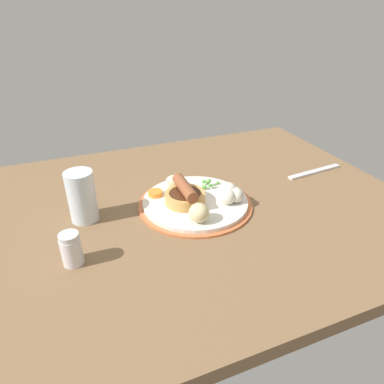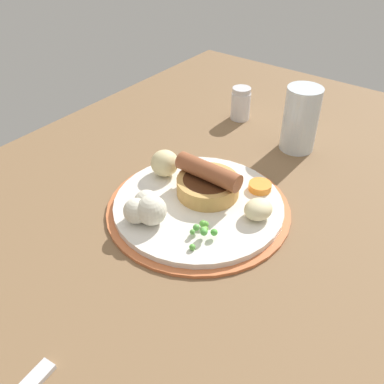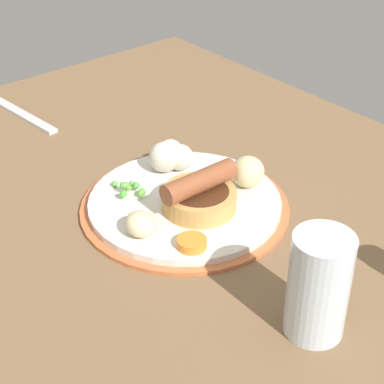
{
  "view_description": "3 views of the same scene",
  "coord_description": "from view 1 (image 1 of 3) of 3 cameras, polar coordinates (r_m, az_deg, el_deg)",
  "views": [
    {
      "loc": [
        -22.75,
        -64.44,
        45.36
      ],
      "look_at": [
        3.49,
        0.57,
        5.9
      ],
      "focal_mm": 32.0,
      "sensor_mm": 36.0,
      "label": 1
    },
    {
      "loc": [
        43.36,
        27.76,
        42.83
      ],
      "look_at": [
        5.09,
        -0.89,
        6.94
      ],
      "focal_mm": 40.0,
      "sensor_mm": 36.0,
      "label": 2
    },
    {
      "loc": [
        -48.84,
        42.2,
        49.87
      ],
      "look_at": [
        2.63,
        -0.93,
        6.02
      ],
      "focal_mm": 60.0,
      "sensor_mm": 36.0,
      "label": 3
    }
  ],
  "objects": [
    {
      "name": "dining_table",
      "position": [
        0.81,
        -2.13,
        -3.34
      ],
      "size": [
        110.0,
        80.0,
        3.0
      ],
      "primitive_type": "cube",
      "color": "brown",
      "rests_on": "ground"
    },
    {
      "name": "drinking_glass",
      "position": [
        0.77,
        -17.89,
        -0.7
      ],
      "size": [
        6.06,
        6.06,
        11.44
      ],
      "primitive_type": "cylinder",
      "color": "silver",
      "rests_on": "dining_table"
    },
    {
      "name": "sausage_pudding",
      "position": [
        0.78,
        -1.17,
        -0.5
      ],
      "size": [
        9.26,
        10.29,
        5.23
      ],
      "rotation": [
        0.0,
        0.0,
        1.55
      ],
      "color": "tan",
      "rests_on": "dinner_plate"
    },
    {
      "name": "cauliflower_floret",
      "position": [
        0.79,
        6.4,
        -0.29
      ],
      "size": [
        5.71,
        5.75,
        4.18
      ],
      "color": "beige",
      "rests_on": "dinner_plate"
    },
    {
      "name": "dinner_plate",
      "position": [
        0.81,
        0.54,
        -1.81
      ],
      "size": [
        26.84,
        26.84,
        1.4
      ],
      "color": "#CC6B3D",
      "rests_on": "dining_table"
    },
    {
      "name": "salt_shaker",
      "position": [
        0.66,
        -19.48,
        -8.95
      ],
      "size": [
        3.8,
        3.8,
        6.47
      ],
      "color": "silver",
      "rests_on": "dining_table"
    },
    {
      "name": "pea_pile",
      "position": [
        0.85,
        2.73,
        1.47
      ],
      "size": [
        5.2,
        3.39,
        1.83
      ],
      "color": "#57A438",
      "rests_on": "dinner_plate"
    },
    {
      "name": "potato_chunk_1",
      "position": [
        0.86,
        -3.01,
        1.89
      ],
      "size": [
        4.89,
        4.5,
        2.74
      ],
      "primitive_type": "ellipsoid",
      "rotation": [
        0.0,
        0.0,
        4.49
      ],
      "color": "beige",
      "rests_on": "dinner_plate"
    },
    {
      "name": "potato_chunk_0",
      "position": [
        0.72,
        1.18,
        -3.48
      ],
      "size": [
        6.15,
        6.15,
        4.16
      ],
      "primitive_type": "ellipsoid",
      "rotation": [
        0.0,
        0.0,
        5.43
      ],
      "color": "beige",
      "rests_on": "dinner_plate"
    },
    {
      "name": "carrot_slice_0",
      "position": [
        0.82,
        -6.14,
        -0.21
      ],
      "size": [
        4.73,
        4.73,
        1.1
      ],
      "primitive_type": "cylinder",
      "rotation": [
        0.0,
        0.0,
        4.17
      ],
      "color": "orange",
      "rests_on": "dinner_plate"
    },
    {
      "name": "fork",
      "position": [
        1.02,
        19.78,
        3.23
      ],
      "size": [
        18.07,
        3.31,
        0.6
      ],
      "primitive_type": "cube",
      "rotation": [
        0.0,
        0.0,
        0.1
      ],
      "color": "silver",
      "rests_on": "dining_table"
    }
  ]
}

